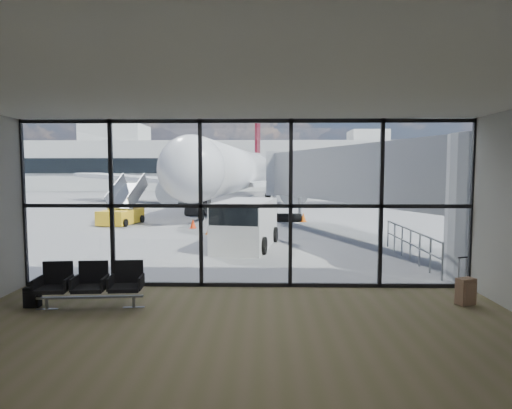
{
  "coord_description": "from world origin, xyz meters",
  "views": [
    {
      "loc": [
        0.5,
        -11.36,
        3.12
      ],
      "look_at": [
        0.22,
        3.0,
        2.01
      ],
      "focal_mm": 30.0,
      "sensor_mm": 36.0,
      "label": 1
    }
  ],
  "objects_px": {
    "belt_loader": "(199,205)",
    "seating_row": "(92,282)",
    "backpack": "(32,297)",
    "mobile_stairs": "(122,214)",
    "airliner": "(238,171)",
    "service_van": "(245,224)",
    "suitcase": "(466,291)"
  },
  "relations": [
    {
      "from": "suitcase",
      "to": "seating_row",
      "type": "bearing_deg",
      "value": 159.41
    },
    {
      "from": "backpack",
      "to": "service_van",
      "type": "relative_size",
      "value": 0.11
    },
    {
      "from": "service_van",
      "to": "belt_loader",
      "type": "bearing_deg",
      "value": 115.9
    },
    {
      "from": "seating_row",
      "to": "mobile_stairs",
      "type": "relative_size",
      "value": 0.65
    },
    {
      "from": "belt_loader",
      "to": "seating_row",
      "type": "bearing_deg",
      "value": -89.9
    },
    {
      "from": "seating_row",
      "to": "airliner",
      "type": "height_order",
      "value": "airliner"
    },
    {
      "from": "seating_row",
      "to": "mobile_stairs",
      "type": "xyz_separation_m",
      "value": [
        -4.51,
        15.47,
        -0.01
      ]
    },
    {
      "from": "backpack",
      "to": "mobile_stairs",
      "type": "height_order",
      "value": "mobile_stairs"
    },
    {
      "from": "airliner",
      "to": "belt_loader",
      "type": "xyz_separation_m",
      "value": [
        -2.24,
        -11.15,
        -2.51
      ]
    },
    {
      "from": "mobile_stairs",
      "to": "service_van",
      "type": "bearing_deg",
      "value": -34.75
    },
    {
      "from": "seating_row",
      "to": "belt_loader",
      "type": "relative_size",
      "value": 0.54
    },
    {
      "from": "belt_loader",
      "to": "mobile_stairs",
      "type": "xyz_separation_m",
      "value": [
        -3.65,
        -6.32,
        -0.09
      ]
    },
    {
      "from": "seating_row",
      "to": "suitcase",
      "type": "distance_m",
      "value": 8.68
    },
    {
      "from": "suitcase",
      "to": "mobile_stairs",
      "type": "relative_size",
      "value": 0.31
    },
    {
      "from": "airliner",
      "to": "mobile_stairs",
      "type": "height_order",
      "value": "airliner"
    },
    {
      "from": "backpack",
      "to": "service_van",
      "type": "distance_m",
      "value": 9.09
    },
    {
      "from": "backpack",
      "to": "suitcase",
      "type": "distance_m",
      "value": 10.04
    },
    {
      "from": "seating_row",
      "to": "airliner",
      "type": "relative_size",
      "value": 0.06
    },
    {
      "from": "service_van",
      "to": "mobile_stairs",
      "type": "distance_m",
      "value": 10.89
    },
    {
      "from": "airliner",
      "to": "service_van",
      "type": "xyz_separation_m",
      "value": [
        1.81,
        -25.17,
        -2.19
      ]
    },
    {
      "from": "belt_loader",
      "to": "mobile_stairs",
      "type": "relative_size",
      "value": 1.21
    },
    {
      "from": "backpack",
      "to": "mobile_stairs",
      "type": "bearing_deg",
      "value": 97.95
    },
    {
      "from": "backpack",
      "to": "belt_loader",
      "type": "bearing_deg",
      "value": 85.19
    },
    {
      "from": "seating_row",
      "to": "belt_loader",
      "type": "bearing_deg",
      "value": 86.99
    },
    {
      "from": "service_van",
      "to": "mobile_stairs",
      "type": "height_order",
      "value": "mobile_stairs"
    },
    {
      "from": "suitcase",
      "to": "service_van",
      "type": "relative_size",
      "value": 0.24
    },
    {
      "from": "backpack",
      "to": "mobile_stairs",
      "type": "xyz_separation_m",
      "value": [
        -3.14,
        15.53,
        0.32
      ]
    },
    {
      "from": "belt_loader",
      "to": "airliner",
      "type": "bearing_deg",
      "value": 76.46
    },
    {
      "from": "airliner",
      "to": "mobile_stairs",
      "type": "xyz_separation_m",
      "value": [
        -5.89,
        -17.47,
        -2.61
      ]
    },
    {
      "from": "airliner",
      "to": "service_van",
      "type": "distance_m",
      "value": 25.33
    },
    {
      "from": "belt_loader",
      "to": "backpack",
      "type": "bearing_deg",
      "value": -93.48
    },
    {
      "from": "backpack",
      "to": "suitcase",
      "type": "height_order",
      "value": "suitcase"
    }
  ]
}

